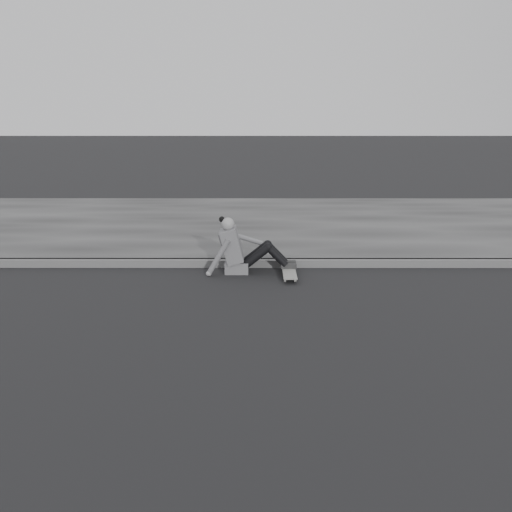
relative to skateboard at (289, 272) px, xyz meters
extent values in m
plane|color=black|center=(1.18, -2.03, -0.07)|extent=(80.00, 80.00, 0.00)
cube|color=#525252|center=(1.18, 0.55, -0.01)|extent=(24.00, 0.16, 0.12)
cube|color=#383838|center=(1.18, 3.57, -0.01)|extent=(24.00, 6.00, 0.12)
cylinder|color=gray|center=(-0.07, -0.26, -0.04)|extent=(0.03, 0.05, 0.05)
cylinder|color=gray|center=(0.07, -0.26, -0.04)|extent=(0.03, 0.05, 0.05)
cylinder|color=gray|center=(-0.07, 0.26, -0.04)|extent=(0.03, 0.05, 0.05)
cylinder|color=gray|center=(0.07, 0.26, -0.04)|extent=(0.03, 0.05, 0.05)
cube|color=#2B2B2D|center=(0.00, -0.26, -0.02)|extent=(0.16, 0.04, 0.03)
cube|color=#2B2B2D|center=(0.00, 0.26, -0.02)|extent=(0.16, 0.04, 0.03)
cube|color=slate|center=(0.00, 0.00, 0.01)|extent=(0.20, 0.78, 0.02)
cube|color=#59585B|center=(-0.80, 0.25, 0.02)|extent=(0.36, 0.34, 0.18)
cube|color=#59585B|center=(-0.87, 0.25, 0.36)|extent=(0.37, 0.40, 0.57)
cube|color=#59585B|center=(-1.00, 0.25, 0.48)|extent=(0.14, 0.30, 0.20)
cylinder|color=gray|center=(-0.92, 0.25, 0.60)|extent=(0.09, 0.09, 0.08)
sphere|color=gray|center=(-0.93, 0.25, 0.69)|extent=(0.20, 0.20, 0.20)
sphere|color=black|center=(-1.02, 0.27, 0.76)|extent=(0.09, 0.09, 0.09)
cylinder|color=black|center=(-0.49, 0.16, 0.21)|extent=(0.43, 0.13, 0.39)
cylinder|color=black|center=(-0.49, 0.34, 0.21)|extent=(0.43, 0.13, 0.39)
cylinder|color=black|center=(-0.19, 0.16, 0.21)|extent=(0.35, 0.11, 0.36)
cylinder|color=black|center=(-0.19, 0.34, 0.21)|extent=(0.35, 0.11, 0.36)
sphere|color=black|center=(-0.32, 0.16, 0.35)|extent=(0.13, 0.13, 0.13)
sphere|color=black|center=(-0.32, 0.34, 0.35)|extent=(0.13, 0.13, 0.13)
cube|color=#282828|center=(0.00, 0.16, 0.05)|extent=(0.24, 0.08, 0.07)
cube|color=#282828|center=(0.00, 0.34, 0.05)|extent=(0.24, 0.08, 0.07)
cylinder|color=#59585B|center=(-1.07, 0.04, 0.22)|extent=(0.38, 0.08, 0.58)
sphere|color=gray|center=(-1.22, 0.03, -0.03)|extent=(0.08, 0.08, 0.08)
cylinder|color=#59585B|center=(-0.63, 0.41, 0.42)|extent=(0.48, 0.08, 0.21)
camera|label=1|loc=(-0.49, -8.23, 2.47)|focal=40.00mm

